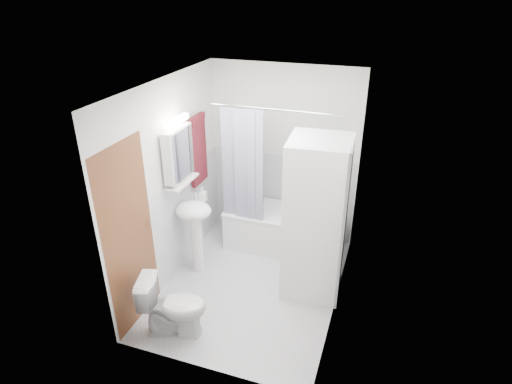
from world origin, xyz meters
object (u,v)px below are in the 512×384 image
(washer_dryer, at_px, (315,219))
(toilet, at_px, (173,306))
(bathtub, at_px, (279,227))
(sink, at_px, (195,221))

(washer_dryer, distance_m, toilet, 1.77)
(bathtub, relative_size, washer_dryer, 0.76)
(bathtub, xyz_separation_m, toilet, (-0.58, -1.88, 0.03))
(bathtub, relative_size, toilet, 2.10)
(washer_dryer, height_order, toilet, washer_dryer)
(sink, distance_m, washer_dryer, 1.45)
(bathtub, height_order, toilet, toilet)
(bathtub, height_order, washer_dryer, washer_dryer)
(sink, xyz_separation_m, washer_dryer, (1.43, 0.13, 0.23))
(bathtub, distance_m, toilet, 1.97)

